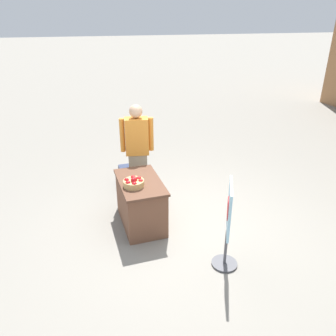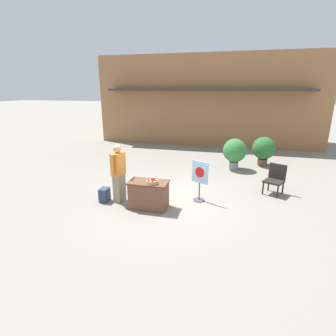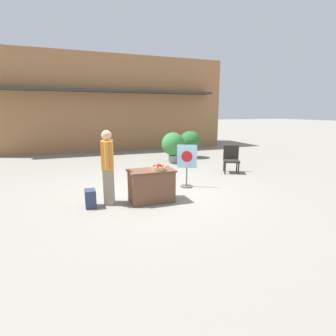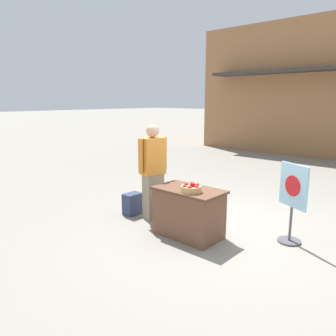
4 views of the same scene
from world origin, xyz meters
name	(u,v)px [view 3 (image 3 of 4)]	position (x,y,z in m)	size (l,w,h in m)	color
ground_plane	(156,192)	(0.00, 0.00, 0.00)	(120.00, 120.00, 0.00)	gray
storefront_building	(109,104)	(0.13, 10.04, 2.63)	(13.32, 4.45, 5.25)	#9E6B42
display_table	(151,186)	(-0.34, -0.70, 0.40)	(1.12, 0.65, 0.80)	brown
apple_basket	(158,168)	(-0.20, -0.82, 0.86)	(0.32, 0.32, 0.16)	tan
person_visitor	(108,167)	(-1.35, -0.50, 0.91)	(0.34, 0.60, 1.77)	gray
backpack	(90,199)	(-1.80, -0.62, 0.21)	(0.24, 0.34, 0.42)	#2D3856
poster_board	(187,164)	(1.00, 0.17, 0.68)	(0.52, 0.36, 1.25)	#4C4C51
patio_chair	(231,158)	(3.31, 1.37, 0.54)	(0.74, 0.74, 0.98)	#28231E
potted_plant_far_right	(190,142)	(3.21, 4.76, 0.76)	(1.00, 1.00, 1.29)	brown
potted_plant_far_left	(173,145)	(1.97, 3.81, 0.79)	(0.99, 0.99, 1.32)	gray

